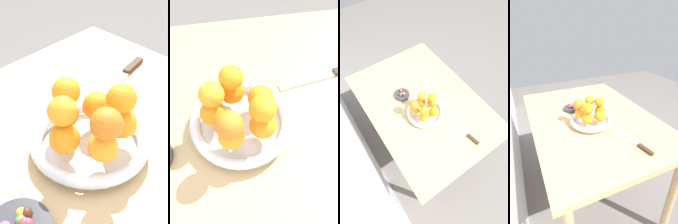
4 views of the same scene
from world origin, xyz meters
The scene contains 19 objects.
dining_table centered at (0.00, 0.00, 0.65)m, with size 1.10×0.76×0.74m.
fruit_bowl centered at (-0.09, 0.04, 0.76)m, with size 0.26×0.26×0.04m.
orange_0 centered at (-0.06, 0.10, 0.81)m, with size 0.06×0.06×0.06m, color orange.
orange_1 centered at (-0.14, 0.08, 0.81)m, with size 0.06×0.06×0.06m, color orange.
orange_2 centered at (-0.15, 0.01, 0.81)m, with size 0.07×0.07×0.07m, color orange.
orange_3 centered at (-0.08, -0.03, 0.81)m, with size 0.06×0.06×0.06m, color orange.
orange_4 centered at (-0.03, 0.03, 0.81)m, with size 0.06×0.06×0.06m, color orange.
orange_5 centered at (-0.14, 0.08, 0.88)m, with size 0.06×0.06×0.06m, color orange.
orange_6 centered at (-0.03, 0.02, 0.87)m, with size 0.06×0.06×0.06m, color orange.
orange_7 centered at (-0.08, -0.02, 0.87)m, with size 0.06×0.06×0.06m, color orange.
orange_8 centered at (-0.06, 0.10, 0.87)m, with size 0.06×0.06×0.06m, color orange.
candy_ball_0 centered at (0.13, 0.10, 0.77)m, with size 0.02×0.02×0.02m, color #C6384C.
candy_ball_1 centered at (0.13, 0.09, 0.77)m, with size 0.02×0.02×0.02m, color #4C9947.
candy_ball_2 centered at (0.13, 0.10, 0.77)m, with size 0.02×0.02×0.02m, color #C6384C.
candy_ball_3 centered at (0.13, 0.10, 0.77)m, with size 0.02×0.02×0.02m, color #472819.
candy_ball_4 centered at (0.12, 0.09, 0.77)m, with size 0.02×0.02×0.02m, color #8C4C99.
candy_ball_5 centered at (0.12, 0.08, 0.77)m, with size 0.02×0.02×0.02m, color gold.
candy_ball_7 centered at (0.12, 0.09, 0.77)m, with size 0.02×0.02×0.02m, color #472819.
knife centered at (-0.37, -0.09, 0.75)m, with size 0.26×0.06×0.01m.
Camera 1 is at (0.30, 0.40, 1.27)m, focal length 55.00 mm.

